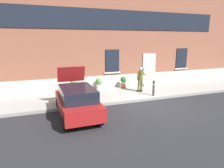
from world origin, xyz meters
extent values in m
plane|color=#232326|center=(0.00, 0.00, 0.00)|extent=(80.00, 80.00, 0.00)
cube|color=#99968E|center=(0.00, 2.80, 0.07)|extent=(24.00, 3.60, 0.15)
cube|color=gray|center=(0.00, 0.94, 0.07)|extent=(24.00, 0.12, 0.15)
cube|color=brown|center=(0.00, 5.30, 3.75)|extent=(24.00, 1.40, 7.50)
cube|color=#BCB7A8|center=(0.00, 4.58, 0.55)|extent=(24.00, 0.08, 1.10)
cube|color=brown|center=(2.48, 4.57, 1.52)|extent=(1.00, 0.08, 2.10)
cube|color=#BCB7A8|center=(2.48, 4.55, 1.57)|extent=(1.16, 0.06, 2.24)
cube|color=black|center=(-0.72, 4.57, 2.20)|extent=(1.10, 0.06, 1.70)
cube|color=#BCB7A8|center=(-0.72, 4.54, 1.30)|extent=(1.30, 0.12, 0.10)
cube|color=black|center=(5.68, 4.57, 2.20)|extent=(1.10, 0.06, 1.70)
cube|color=#BCB7A8|center=(5.68, 4.54, 1.30)|extent=(1.30, 0.12, 0.10)
cube|color=black|center=(0.00, 4.57, 5.20)|extent=(16.80, 0.06, 1.40)
cube|color=#9E998E|center=(2.48, 4.12, 0.23)|extent=(1.49, 0.32, 0.16)
cube|color=#9E998E|center=(2.48, 4.44, 0.31)|extent=(1.49, 0.32, 0.32)
cube|color=maroon|center=(-4.31, -0.12, 0.62)|extent=(1.78, 4.01, 0.64)
cube|color=black|center=(-4.31, -0.27, 1.22)|extent=(1.56, 2.41, 0.56)
cube|color=black|center=(-4.33, 1.89, 0.40)|extent=(1.66, 0.11, 0.20)
cube|color=yellow|center=(-4.33, 1.89, 0.58)|extent=(0.52, 0.02, 0.12)
cube|color=#B21414|center=(-5.08, 1.88, 0.84)|extent=(0.16, 0.04, 0.18)
cube|color=#B21414|center=(-3.57, 1.89, 0.84)|extent=(0.16, 0.04, 0.18)
cube|color=maroon|center=(-4.32, 1.33, 1.90)|extent=(1.49, 0.38, 0.87)
cylinder|color=black|center=(-5.09, -1.53, 0.30)|extent=(0.20, 0.60, 0.60)
cylinder|color=black|center=(-3.50, -1.52, 0.30)|extent=(0.20, 0.60, 0.60)
cylinder|color=black|center=(-5.12, 1.27, 0.30)|extent=(0.20, 0.60, 0.60)
cylinder|color=black|center=(-3.53, 1.28, 0.30)|extent=(0.20, 0.60, 0.60)
cylinder|color=#333338|center=(0.98, 1.35, 0.62)|extent=(0.14, 0.14, 0.95)
sphere|color=#333338|center=(0.98, 1.35, 1.12)|extent=(0.15, 0.15, 0.15)
cylinder|color=silver|center=(0.98, 1.35, 0.92)|extent=(0.15, 0.15, 0.06)
cylinder|color=#514C1E|center=(0.54, 2.58, 0.60)|extent=(0.15, 0.15, 0.82)
cube|color=black|center=(0.54, 2.64, 0.20)|extent=(0.12, 0.28, 0.10)
cylinder|color=#514C1E|center=(0.76, 2.58, 0.60)|extent=(0.15, 0.15, 0.82)
cube|color=black|center=(0.76, 2.64, 0.20)|extent=(0.12, 0.28, 0.10)
cylinder|color=#514C1E|center=(0.65, 2.56, 1.32)|extent=(0.34, 0.39, 0.64)
sphere|color=tan|center=(0.65, 2.52, 1.77)|extent=(0.22, 0.22, 0.22)
sphere|color=silver|center=(0.65, 2.52, 1.80)|extent=(0.21, 0.21, 0.21)
cylinder|color=#514C1E|center=(0.43, 2.54, 1.31)|extent=(0.09, 0.13, 0.57)
cylinder|color=#514C1E|center=(0.85, 2.54, 1.53)|extent=(0.09, 0.44, 0.39)
cube|color=black|center=(0.80, 2.50, 1.75)|extent=(0.07, 0.02, 0.15)
cylinder|color=#2D2D30|center=(-3.79, 4.16, 0.32)|extent=(0.40, 0.40, 0.34)
cylinder|color=#2D2D30|center=(-3.79, 4.16, 0.46)|extent=(0.44, 0.44, 0.05)
cylinder|color=#47331E|center=(-3.79, 4.16, 0.61)|extent=(0.04, 0.04, 0.24)
sphere|color=#387F33|center=(-3.79, 4.16, 0.79)|extent=(0.44, 0.44, 0.44)
sphere|color=#387F33|center=(-3.69, 4.11, 0.69)|extent=(0.24, 0.24, 0.24)
cylinder|color=beige|center=(-1.91, 4.21, 0.32)|extent=(0.40, 0.40, 0.34)
cylinder|color=beige|center=(-1.91, 4.21, 0.46)|extent=(0.44, 0.44, 0.05)
cylinder|color=#47331E|center=(-1.91, 4.21, 0.61)|extent=(0.04, 0.04, 0.24)
sphere|color=#4C843D|center=(-1.91, 4.21, 0.79)|extent=(0.44, 0.44, 0.44)
sphere|color=#4C843D|center=(-1.81, 4.16, 0.69)|extent=(0.24, 0.24, 0.24)
cylinder|color=#B25B38|center=(-0.02, 4.03, 0.32)|extent=(0.40, 0.40, 0.34)
cylinder|color=#B25B38|center=(-0.02, 4.03, 0.46)|extent=(0.44, 0.44, 0.05)
cylinder|color=#47331E|center=(-0.02, 4.03, 0.61)|extent=(0.04, 0.04, 0.24)
sphere|color=#1E5628|center=(-0.02, 4.03, 0.79)|extent=(0.44, 0.44, 0.44)
sphere|color=#1E5628|center=(0.08, 3.98, 0.69)|extent=(0.24, 0.24, 0.24)
camera|label=1|loc=(-5.92, -9.55, 3.73)|focal=31.80mm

